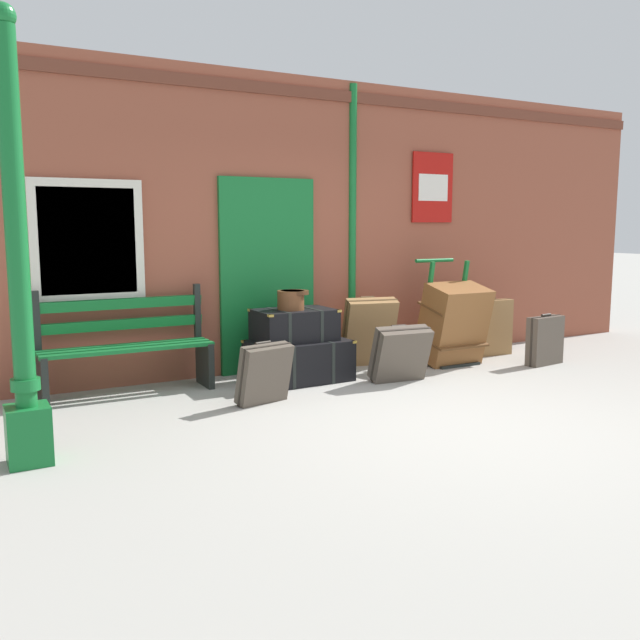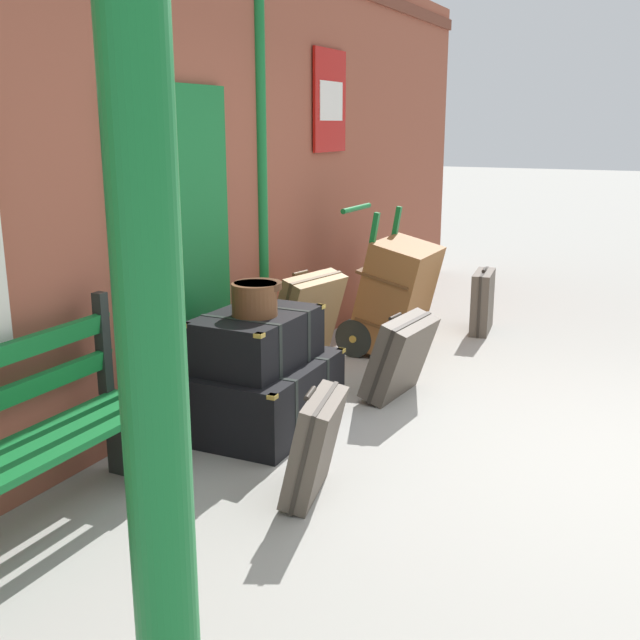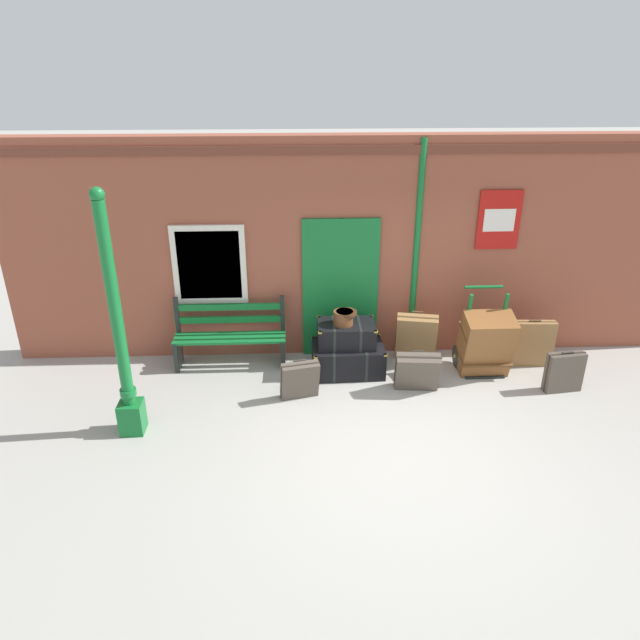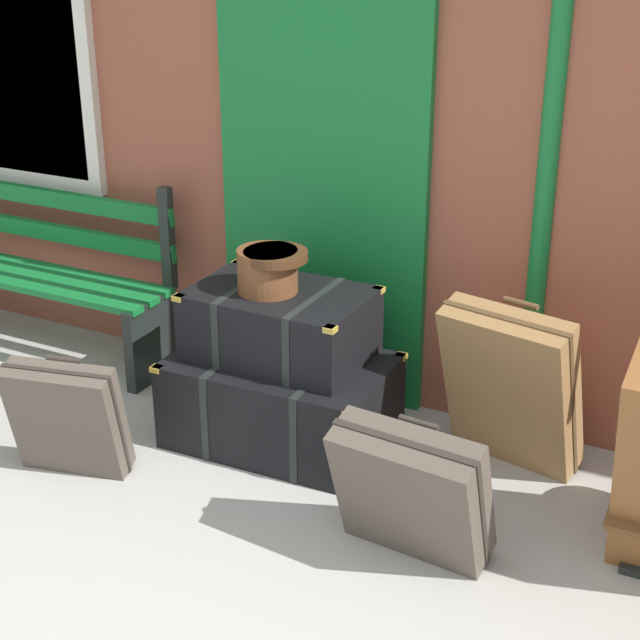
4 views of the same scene
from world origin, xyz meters
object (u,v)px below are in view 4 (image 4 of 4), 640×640
object	(u,v)px
steamer_trunk_base	(281,400)
steamer_trunk_middle	(280,324)
suitcase_cream	(511,388)
round_hatbox	(269,268)
suitcase_oxblood	(412,492)
platform_bench	(44,275)
suitcase_charcoal	(68,419)

from	to	relation	value
steamer_trunk_base	steamer_trunk_middle	distance (m)	0.37
steamer_trunk_base	suitcase_cream	xyz separation A→B (m)	(1.02, 0.26, 0.19)
round_hatbox	suitcase_oxblood	size ratio (longest dim) A/B	0.53
platform_bench	round_hatbox	xyz separation A→B (m)	(1.62, -0.29, 0.41)
steamer_trunk_base	round_hatbox	world-z (taller)	round_hatbox
steamer_trunk_base	round_hatbox	distance (m)	0.65
suitcase_oxblood	suitcase_charcoal	xyz separation A→B (m)	(-1.58, -0.12, -0.02)
round_hatbox	suitcase_cream	distance (m)	1.20
platform_bench	round_hatbox	world-z (taller)	platform_bench
steamer_trunk_middle	suitcase_cream	bearing A→B (deg)	11.11
steamer_trunk_middle	suitcase_oxblood	distance (m)	1.13
steamer_trunk_middle	round_hatbox	xyz separation A→B (m)	(-0.04, -0.02, 0.27)
steamer_trunk_base	suitcase_oxblood	world-z (taller)	suitcase_oxblood
steamer_trunk_base	steamer_trunk_middle	bearing A→B (deg)	117.66
platform_bench	suitcase_charcoal	xyz separation A→B (m)	(0.99, -0.99, -0.17)
platform_bench	suitcase_cream	world-z (taller)	platform_bench
steamer_trunk_middle	suitcase_oxblood	bearing A→B (deg)	-33.84
round_hatbox	suitcase_cream	world-z (taller)	round_hatbox
suitcase_cream	round_hatbox	bearing A→B (deg)	-168.25
steamer_trunk_base	suitcase_oxblood	distance (m)	1.05
platform_bench	steamer_trunk_middle	bearing A→B (deg)	-9.07
platform_bench	steamer_trunk_middle	distance (m)	1.69
platform_bench	steamer_trunk_base	world-z (taller)	platform_bench
round_hatbox	suitcase_charcoal	size ratio (longest dim) A/B	0.57
round_hatbox	suitcase_cream	bearing A→B (deg)	11.75
suitcase_oxblood	steamer_trunk_middle	bearing A→B (deg)	146.16
steamer_trunk_middle	suitcase_cream	xyz separation A→B (m)	(1.05, 0.21, -0.18)
steamer_trunk_middle	suitcase_cream	world-z (taller)	suitcase_cream
steamer_trunk_base	suitcase_charcoal	xyz separation A→B (m)	(-0.70, -0.68, 0.07)
steamer_trunk_base	suitcase_cream	bearing A→B (deg)	14.06
platform_bench	suitcase_oxblood	size ratio (longest dim) A/B	2.62
platform_bench	suitcase_oxblood	world-z (taller)	platform_bench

